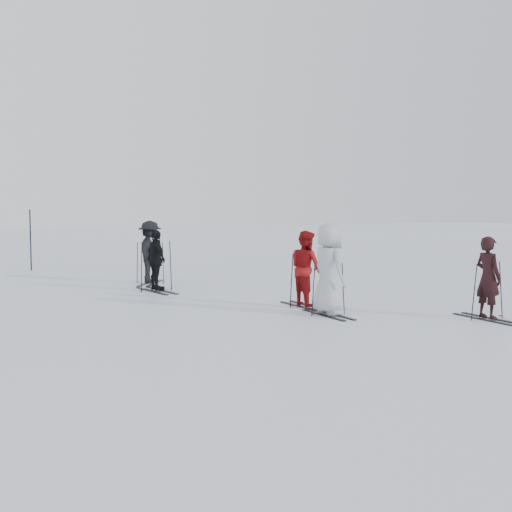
{
  "coord_description": "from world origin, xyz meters",
  "views": [
    {
      "loc": [
        -6.24,
        -13.11,
        2.17
      ],
      "look_at": [
        0.0,
        1.0,
        1.0
      ],
      "focal_mm": 45.0,
      "sensor_mm": 36.0,
      "label": 1
    }
  ],
  "objects_px": {
    "skier_uphill_left": "(156,261)",
    "skier_uphill_far": "(150,253)",
    "piste_marker": "(31,240)",
    "skier_grey": "(329,270)",
    "skier_near_dark": "(488,279)",
    "skier_red": "(306,269)"
  },
  "relations": [
    {
      "from": "skier_near_dark",
      "to": "skier_grey",
      "type": "xyz_separation_m",
      "value": [
        -2.58,
        1.67,
        0.13
      ]
    },
    {
      "from": "piste_marker",
      "to": "skier_red",
      "type": "bearing_deg",
      "value": -66.36
    },
    {
      "from": "skier_grey",
      "to": "skier_uphill_far",
      "type": "xyz_separation_m",
      "value": [
        -1.91,
        6.75,
        -0.03
      ]
    },
    {
      "from": "skier_uphill_far",
      "to": "skier_uphill_left",
      "type": "bearing_deg",
      "value": -160.16
    },
    {
      "from": "skier_uphill_left",
      "to": "piste_marker",
      "type": "xyz_separation_m",
      "value": [
        -2.52,
        7.14,
        0.27
      ]
    },
    {
      "from": "skier_grey",
      "to": "skier_uphill_left",
      "type": "height_order",
      "value": "skier_grey"
    },
    {
      "from": "skier_grey",
      "to": "skier_uphill_left",
      "type": "distance_m",
      "value": 5.49
    },
    {
      "from": "skier_near_dark",
      "to": "skier_grey",
      "type": "relative_size",
      "value": 0.86
    },
    {
      "from": "skier_grey",
      "to": "piste_marker",
      "type": "xyz_separation_m",
      "value": [
        -4.71,
        12.17,
        0.13
      ]
    },
    {
      "from": "skier_near_dark",
      "to": "skier_uphill_left",
      "type": "bearing_deg",
      "value": 33.04
    },
    {
      "from": "skier_near_dark",
      "to": "skier_red",
      "type": "height_order",
      "value": "skier_red"
    },
    {
      "from": "skier_near_dark",
      "to": "piste_marker",
      "type": "relative_size",
      "value": 0.76
    },
    {
      "from": "skier_uphill_left",
      "to": "piste_marker",
      "type": "relative_size",
      "value": 0.74
    },
    {
      "from": "skier_near_dark",
      "to": "skier_uphill_far",
      "type": "bearing_deg",
      "value": 25.66
    },
    {
      "from": "skier_grey",
      "to": "skier_uphill_left",
      "type": "relative_size",
      "value": 1.18
    },
    {
      "from": "skier_uphill_left",
      "to": "skier_uphill_far",
      "type": "xyz_separation_m",
      "value": [
        0.28,
        1.72,
        0.1
      ]
    },
    {
      "from": "skier_near_dark",
      "to": "skier_grey",
      "type": "height_order",
      "value": "skier_grey"
    },
    {
      "from": "skier_red",
      "to": "skier_uphill_far",
      "type": "relative_size",
      "value": 0.93
    },
    {
      "from": "skier_grey",
      "to": "skier_uphill_left",
      "type": "xyz_separation_m",
      "value": [
        -2.2,
        5.03,
        -0.14
      ]
    },
    {
      "from": "skier_grey",
      "to": "skier_uphill_left",
      "type": "bearing_deg",
      "value": 21.24
    },
    {
      "from": "skier_red",
      "to": "skier_uphill_far",
      "type": "bearing_deg",
      "value": 14.88
    },
    {
      "from": "skier_near_dark",
      "to": "skier_uphill_left",
      "type": "relative_size",
      "value": 1.01
    }
  ]
}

